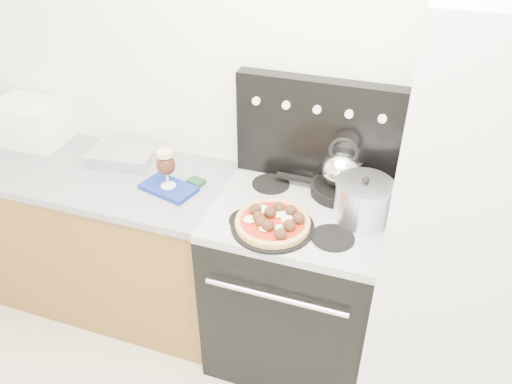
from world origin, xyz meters
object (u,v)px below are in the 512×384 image
at_px(oven_mitt, 169,188).
at_px(stock_pot, 363,202).
at_px(skillet, 339,189).
at_px(pizza_pan, 273,226).
at_px(toaster_oven, 30,122).
at_px(pizza, 273,221).
at_px(base_cabinet, 105,240).
at_px(beer_glass, 166,169).
at_px(fridge, 469,240).
at_px(tea_kettle, 342,166).
at_px(stove_body, 295,287).

height_order(oven_mitt, stock_pot, stock_pot).
xyz_separation_m(skillet, stock_pot, (0.12, -0.16, 0.06)).
bearing_deg(pizza_pan, toaster_oven, 166.97).
xyz_separation_m(toaster_oven, pizza, (1.49, -0.34, -0.06)).
xyz_separation_m(base_cabinet, toaster_oven, (-0.46, 0.16, 0.58)).
relative_size(beer_glass, pizza_pan, 0.55).
bearing_deg(pizza, skillet, 57.71).
height_order(beer_glass, pizza, beer_glass).
height_order(fridge, pizza_pan, fridge).
relative_size(oven_mitt, skillet, 0.98).
relative_size(pizza, tea_kettle, 1.56).
relative_size(stove_body, beer_glass, 4.57).
xyz_separation_m(base_cabinet, stove_body, (1.10, -0.02, 0.01)).
xyz_separation_m(stove_body, toaster_oven, (-1.56, 0.18, 0.57)).
distance_m(pizza_pan, tea_kettle, 0.43).
height_order(beer_glass, pizza_pan, beer_glass).
height_order(pizza_pan, skillet, skillet).
distance_m(fridge, stock_pot, 0.44).
bearing_deg(pizza_pan, skillet, 57.71).
relative_size(pizza, stock_pot, 1.34).
height_order(toaster_oven, oven_mitt, toaster_oven).
relative_size(stove_body, pizza_pan, 2.50).
bearing_deg(beer_glass, toaster_oven, 167.46).
bearing_deg(base_cabinet, tea_kettle, 7.11).
relative_size(beer_glass, stock_pot, 0.82).
bearing_deg(skillet, pizza, -122.29).
bearing_deg(tea_kettle, fridge, -37.04).
relative_size(base_cabinet, pizza, 4.60).
height_order(toaster_oven, skillet, toaster_oven).
height_order(pizza, skillet, pizza).
relative_size(oven_mitt, stock_pot, 1.10).
distance_m(oven_mitt, pizza_pan, 0.57).
height_order(toaster_oven, pizza_pan, toaster_oven).
bearing_deg(oven_mitt, pizza_pan, -13.86).
bearing_deg(toaster_oven, pizza_pan, -14.86).
relative_size(oven_mitt, pizza_pan, 0.73).
height_order(fridge, stock_pot, fridge).
bearing_deg(fridge, stove_body, 177.95).
height_order(stove_body, tea_kettle, tea_kettle).
bearing_deg(oven_mitt, toaster_oven, 167.46).
bearing_deg(stove_body, beer_glass, -177.92).
bearing_deg(tea_kettle, toaster_oven, 163.01).
height_order(skillet, stock_pot, stock_pot).
bearing_deg(pizza_pan, oven_mitt, 166.14).
distance_m(pizza, stock_pot, 0.39).
distance_m(oven_mitt, stock_pot, 0.90).
height_order(oven_mitt, pizza_pan, pizza_pan).
bearing_deg(stock_pot, oven_mitt, -176.92).
height_order(toaster_oven, pizza, toaster_oven).
height_order(base_cabinet, fridge, fridge).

